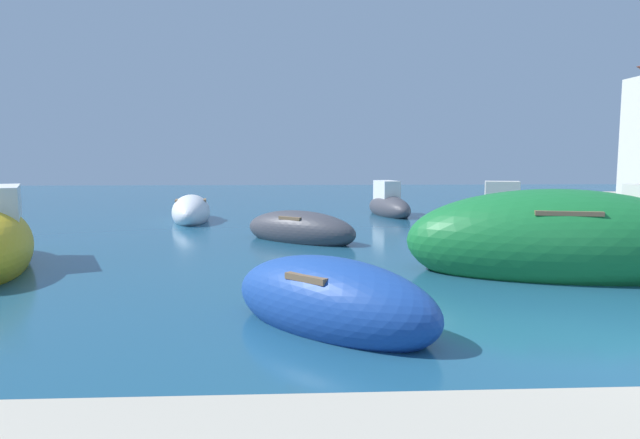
{
  "coord_description": "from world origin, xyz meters",
  "views": [
    {
      "loc": [
        -4.52,
        -5.94,
        2.23
      ],
      "look_at": [
        -3.74,
        10.04,
        0.45
      ],
      "focal_mm": 31.29,
      "sensor_mm": 36.0,
      "label": 1
    }
  ],
  "objects_px": {
    "moored_boat_0": "(300,230)",
    "moored_boat_6": "(191,211)",
    "moored_boat_3": "(556,244)",
    "moored_boat_8": "(389,206)",
    "moored_boat_4": "(509,211)",
    "moored_boat_7": "(331,302)"
  },
  "relations": [
    {
      "from": "moored_boat_3",
      "to": "moored_boat_6",
      "type": "xyz_separation_m",
      "value": [
        -8.67,
        9.55,
        -0.25
      ]
    },
    {
      "from": "moored_boat_6",
      "to": "moored_boat_7",
      "type": "xyz_separation_m",
      "value": [
        4.11,
        -12.74,
        0.01
      ]
    },
    {
      "from": "moored_boat_6",
      "to": "moored_boat_7",
      "type": "distance_m",
      "value": 13.39
    },
    {
      "from": "moored_boat_0",
      "to": "moored_boat_6",
      "type": "relative_size",
      "value": 0.86
    },
    {
      "from": "moored_boat_4",
      "to": "moored_boat_8",
      "type": "relative_size",
      "value": 1.1
    },
    {
      "from": "moored_boat_6",
      "to": "moored_boat_3",
      "type": "bearing_deg",
      "value": -145.87
    },
    {
      "from": "moored_boat_6",
      "to": "moored_boat_8",
      "type": "distance_m",
      "value": 7.52
    },
    {
      "from": "moored_boat_0",
      "to": "moored_boat_7",
      "type": "xyz_separation_m",
      "value": [
        0.32,
        -7.69,
        0.04
      ]
    },
    {
      "from": "moored_boat_3",
      "to": "moored_boat_8",
      "type": "relative_size",
      "value": 1.72
    },
    {
      "from": "moored_boat_3",
      "to": "moored_boat_4",
      "type": "distance_m",
      "value": 8.95
    },
    {
      "from": "moored_boat_4",
      "to": "moored_boat_6",
      "type": "distance_m",
      "value": 11.18
    },
    {
      "from": "moored_boat_0",
      "to": "moored_boat_3",
      "type": "relative_size",
      "value": 0.57
    },
    {
      "from": "moored_boat_0",
      "to": "moored_boat_4",
      "type": "bearing_deg",
      "value": -112.19
    },
    {
      "from": "moored_boat_6",
      "to": "moored_boat_8",
      "type": "bearing_deg",
      "value": -85.81
    },
    {
      "from": "moored_boat_0",
      "to": "moored_boat_4",
      "type": "height_order",
      "value": "moored_boat_4"
    },
    {
      "from": "moored_boat_7",
      "to": "moored_boat_0",
      "type": "bearing_deg",
      "value": 136.67
    },
    {
      "from": "moored_boat_0",
      "to": "moored_boat_8",
      "type": "relative_size",
      "value": 0.98
    },
    {
      "from": "moored_boat_4",
      "to": "moored_boat_8",
      "type": "distance_m",
      "value": 4.57
    },
    {
      "from": "moored_boat_4",
      "to": "moored_boat_8",
      "type": "bearing_deg",
      "value": 163.39
    },
    {
      "from": "moored_boat_4",
      "to": "moored_boat_6",
      "type": "relative_size",
      "value": 0.97
    },
    {
      "from": "moored_boat_0",
      "to": "moored_boat_6",
      "type": "height_order",
      "value": "moored_boat_6"
    },
    {
      "from": "moored_boat_3",
      "to": "moored_boat_8",
      "type": "height_order",
      "value": "moored_boat_3"
    }
  ]
}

